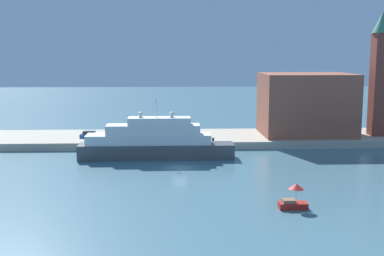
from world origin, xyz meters
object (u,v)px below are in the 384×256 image
Objects in this scene: bell_tower at (380,69)px; person_figure at (112,135)px; parked_car at (90,135)px; work_barge at (103,151)px; mooring_bollard at (213,139)px; large_yacht at (154,142)px; harbor_building at (306,104)px; small_motorboat at (294,199)px.

person_figure is (-57.73, -1.14, -13.77)m from bell_tower.
work_barge is at bearing -67.18° from parked_car.
parked_car reaches higher than mooring_bollard.
work_barge is (-10.04, 4.49, -2.57)m from large_yacht.
parked_car is at bearing 175.76° from person_figure.
harbor_building is at bearing 4.21° from person_figure.
harbor_building reaches higher than small_motorboat.
harbor_building is at bearing 16.27° from work_barge.
large_yacht is 18.60× the size of person_figure.
large_yacht reaches higher than person_figure.
work_barge is 10.72m from parked_car.
person_figure is at bearing -4.24° from parked_car.
work_barge is 3.10× the size of person_figure.
mooring_bollard is (25.87, -5.02, -0.27)m from parked_car.
person_figure is at bearing 124.34° from large_yacht.
parked_car is 26.35m from mooring_bollard.
small_motorboat is (18.55, -31.05, -1.79)m from large_yacht.
large_yacht reaches higher than parked_car.
large_yacht is 11.29m from work_barge.
mooring_bollard is (11.72, 9.23, -1.20)m from large_yacht.
work_barge is 1.12× the size of parked_car.
mooring_bollard is at bearing -170.94° from bell_tower.
mooring_bollard is (-6.82, 40.28, 0.60)m from small_motorboat.
parked_car is 6.50× the size of mooring_bollard.
bell_tower reaches higher than small_motorboat.
mooring_bollard is at bearing 12.30° from work_barge.
work_barge is 22.31m from mooring_bollard.
large_yacht is at bearing -152.66° from harbor_building.
harbor_building is at bearing 3.38° from parked_car.
work_barge is at bearing -169.73° from bell_tower.
bell_tower is (29.69, 46.10, 14.75)m from small_motorboat.
large_yacht is 1.47× the size of harbor_building.
parked_car is at bearing -176.62° from harbor_building.
large_yacht is 36.21m from small_motorboat.
parked_car is at bearing 125.82° from small_motorboat.
large_yacht is 43.64× the size of mooring_bollard.
large_yacht reaches higher than mooring_bollard.
harbor_building reaches higher than parked_car.
large_yacht is at bearing -45.21° from parked_car.
large_yacht is 6.72× the size of parked_car.
harbor_building is 0.73× the size of bell_tower.
parked_car is at bearing 112.82° from work_barge.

